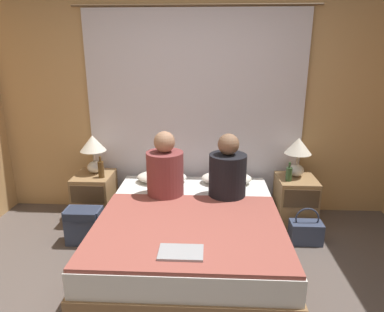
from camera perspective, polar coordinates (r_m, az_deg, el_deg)
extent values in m
cube|color=tan|center=(3.92, 0.57, 8.39)|extent=(4.61, 0.06, 2.50)
cube|color=silver|center=(3.88, 0.53, 6.63)|extent=(2.41, 0.02, 2.28)
cylinder|color=brown|center=(3.85, 0.58, 23.87)|extent=(2.61, 0.02, 0.02)
cube|color=olive|center=(3.29, -0.25, -14.50)|extent=(1.63, 1.91, 0.23)
cube|color=white|center=(3.19, -0.26, -11.13)|extent=(1.59, 1.87, 0.21)
cube|color=#937047|center=(4.03, -15.80, -6.59)|extent=(0.40, 0.46, 0.54)
cube|color=#4C3823|center=(3.77, -17.06, -6.14)|extent=(0.35, 0.02, 0.19)
cube|color=#937047|center=(3.94, 16.76, -7.20)|extent=(0.40, 0.46, 0.54)
cube|color=#4C3823|center=(3.68, 17.78, -6.79)|extent=(0.35, 0.02, 0.19)
ellipsoid|color=silver|center=(3.97, -15.90, -1.78)|extent=(0.16, 0.16, 0.13)
cylinder|color=#B2A893|center=(3.93, -16.04, -0.01)|extent=(0.02, 0.02, 0.12)
cone|color=silver|center=(3.89, -16.22, 2.08)|extent=(0.28, 0.28, 0.17)
ellipsoid|color=silver|center=(3.88, 16.96, -2.29)|extent=(0.16, 0.16, 0.13)
cylinder|color=#B2A893|center=(3.84, 17.12, -0.48)|extent=(0.02, 0.02, 0.12)
cone|color=silver|center=(3.80, 17.32, 1.65)|extent=(0.28, 0.28, 0.17)
ellipsoid|color=silver|center=(3.83, -5.05, -3.51)|extent=(0.55, 0.34, 0.12)
ellipsoid|color=silver|center=(3.80, 5.77, -3.69)|extent=(0.55, 0.34, 0.12)
cube|color=#994C42|center=(2.87, -0.59, -11.81)|extent=(1.57, 1.25, 0.03)
cylinder|color=brown|center=(3.40, -4.49, -3.09)|extent=(0.37, 0.37, 0.46)
sphere|color=#A87A5B|center=(3.30, -4.62, 2.37)|extent=(0.21, 0.21, 0.21)
cylinder|color=black|center=(3.39, 5.93, -3.38)|extent=(0.37, 0.37, 0.45)
sphere|color=#846047|center=(3.29, 6.10, 1.96)|extent=(0.21, 0.21, 0.21)
cylinder|color=#513819|center=(3.79, -14.92, -2.21)|extent=(0.06, 0.06, 0.18)
cylinder|color=#513819|center=(3.75, -15.06, -0.50)|extent=(0.02, 0.02, 0.06)
cylinder|color=#2D4C28|center=(3.72, 15.84, -2.94)|extent=(0.06, 0.06, 0.14)
cylinder|color=#2D4C28|center=(3.68, 15.97, -1.46)|extent=(0.02, 0.02, 0.06)
cube|color=#9EA0A5|center=(2.51, -1.86, -15.76)|extent=(0.32, 0.20, 0.02)
cube|color=#333D56|center=(3.62, -17.47, -11.01)|extent=(0.35, 0.20, 0.36)
cube|color=#283045|center=(3.55, -17.78, -9.13)|extent=(0.31, 0.21, 0.08)
cube|color=#333D56|center=(3.67, 18.43, -12.00)|extent=(0.31, 0.18, 0.22)
torus|color=#2B3449|center=(3.60, 18.65, -9.89)|extent=(0.23, 0.02, 0.23)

